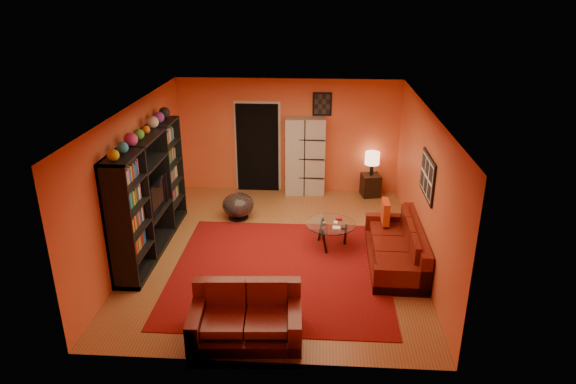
# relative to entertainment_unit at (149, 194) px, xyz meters

# --- Properties ---
(floor) EXTENTS (6.00, 6.00, 0.00)m
(floor) POSITION_rel_entertainment_unit_xyz_m (2.27, 0.00, -1.05)
(floor) COLOR brown
(floor) RESTS_ON ground
(ceiling) EXTENTS (6.00, 6.00, 0.00)m
(ceiling) POSITION_rel_entertainment_unit_xyz_m (2.27, 0.00, 1.55)
(ceiling) COLOR white
(ceiling) RESTS_ON wall_back
(wall_back) EXTENTS (6.00, 0.00, 6.00)m
(wall_back) POSITION_rel_entertainment_unit_xyz_m (2.27, 3.00, 0.25)
(wall_back) COLOR #DC5730
(wall_back) RESTS_ON floor
(wall_front) EXTENTS (6.00, 0.00, 6.00)m
(wall_front) POSITION_rel_entertainment_unit_xyz_m (2.27, -3.00, 0.25)
(wall_front) COLOR #DC5730
(wall_front) RESTS_ON floor
(wall_left) EXTENTS (0.00, 6.00, 6.00)m
(wall_left) POSITION_rel_entertainment_unit_xyz_m (-0.23, 0.00, 0.25)
(wall_left) COLOR #DC5730
(wall_left) RESTS_ON floor
(wall_right) EXTENTS (0.00, 6.00, 6.00)m
(wall_right) POSITION_rel_entertainment_unit_xyz_m (4.78, 0.00, 0.25)
(wall_right) COLOR #DC5730
(wall_right) RESTS_ON floor
(rug) EXTENTS (3.60, 3.60, 0.01)m
(rug) POSITION_rel_entertainment_unit_xyz_m (2.38, -0.70, -1.04)
(rug) COLOR #630B0C
(rug) RESTS_ON floor
(doorway) EXTENTS (0.95, 0.10, 2.04)m
(doorway) POSITION_rel_entertainment_unit_xyz_m (1.57, 2.96, -0.03)
(doorway) COLOR black
(doorway) RESTS_ON floor
(wall_art_right) EXTENTS (0.03, 1.00, 0.70)m
(wall_art_right) POSITION_rel_entertainment_unit_xyz_m (4.75, -0.30, 0.55)
(wall_art_right) COLOR black
(wall_art_right) RESTS_ON wall_right
(wall_art_back) EXTENTS (0.42, 0.03, 0.52)m
(wall_art_back) POSITION_rel_entertainment_unit_xyz_m (3.02, 2.98, 1.00)
(wall_art_back) COLOR black
(wall_art_back) RESTS_ON wall_back
(entertainment_unit) EXTENTS (0.45, 3.00, 2.10)m
(entertainment_unit) POSITION_rel_entertainment_unit_xyz_m (0.00, 0.00, 0.00)
(entertainment_unit) COLOR black
(entertainment_unit) RESTS_ON floor
(tv) EXTENTS (0.99, 0.13, 0.57)m
(tv) POSITION_rel_entertainment_unit_xyz_m (0.05, 0.01, -0.04)
(tv) COLOR black
(tv) RESTS_ON entertainment_unit
(sofa) EXTENTS (0.91, 2.15, 0.85)m
(sofa) POSITION_rel_entertainment_unit_xyz_m (4.41, -0.31, -0.76)
(sofa) COLOR #510F0A
(sofa) RESTS_ON rug
(loveseat) EXTENTS (1.56, 1.00, 0.85)m
(loveseat) POSITION_rel_entertainment_unit_xyz_m (2.05, -2.42, -0.77)
(loveseat) COLOR #510F0A
(loveseat) RESTS_ON rug
(throw_pillow) EXTENTS (0.12, 0.42, 0.42)m
(throw_pillow) POSITION_rel_entertainment_unit_xyz_m (4.22, 0.43, -0.42)
(throw_pillow) COLOR red
(throw_pillow) RESTS_ON sofa
(coffee_table) EXTENTS (0.91, 0.91, 0.45)m
(coffee_table) POSITION_rel_entertainment_unit_xyz_m (3.23, 0.21, -0.64)
(coffee_table) COLOR silver
(coffee_table) RESTS_ON floor
(storage_cabinet) EXTENTS (0.91, 0.46, 1.78)m
(storage_cabinet) POSITION_rel_entertainment_unit_xyz_m (2.66, 2.80, -0.16)
(storage_cabinet) COLOR #B1ADA3
(storage_cabinet) RESTS_ON floor
(bowl_chair) EXTENTS (0.65, 0.65, 0.53)m
(bowl_chair) POSITION_rel_entertainment_unit_xyz_m (1.35, 1.33, -0.76)
(bowl_chair) COLOR black
(bowl_chair) RESTS_ON floor
(side_table) EXTENTS (0.47, 0.47, 0.50)m
(side_table) POSITION_rel_entertainment_unit_xyz_m (4.17, 2.75, -0.80)
(side_table) COLOR black
(side_table) RESTS_ON floor
(table_lamp) EXTENTS (0.32, 0.32, 0.54)m
(table_lamp) POSITION_rel_entertainment_unit_xyz_m (4.17, 2.75, -0.17)
(table_lamp) COLOR black
(table_lamp) RESTS_ON side_table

